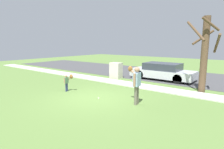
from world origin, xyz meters
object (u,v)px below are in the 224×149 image
baseball (99,98)px  street_tree_near (205,52)px  person_child (68,80)px  utility_cabinet (116,70)px  parked_sedan_silver (162,71)px  person_adult (136,81)px

baseball → street_tree_near: size_ratio=0.02×
person_child → utility_cabinet: utility_cabinet is taller
person_child → utility_cabinet: size_ratio=0.82×
person_child → parked_sedan_silver: 7.08m
person_child → parked_sedan_silver: (2.78, 6.51, -0.03)m
utility_cabinet → parked_sedan_silver: size_ratio=0.26×
street_tree_near → baseball: bearing=-128.6°
person_adult → baseball: bearing=8.0°
person_adult → baseball: (-1.82, -0.46, -1.00)m
utility_cabinet → parked_sedan_silver: parked_sedan_silver is taller
baseball → street_tree_near: 6.20m
baseball → utility_cabinet: 5.59m
parked_sedan_silver → baseball: bearing=-93.8°
person_adult → parked_sedan_silver: 6.26m
person_adult → parked_sedan_silver: bearing=-83.3°
person_child → baseball: size_ratio=13.33×
utility_cabinet → street_tree_near: size_ratio=0.29×
street_tree_near → person_adult: bearing=-113.9°
person_adult → utility_cabinet: bearing=-51.1°
utility_cabinet → street_tree_near: 6.46m
baseball → utility_cabinet: bearing=118.2°
baseball → parked_sedan_silver: (0.43, 6.54, 0.58)m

